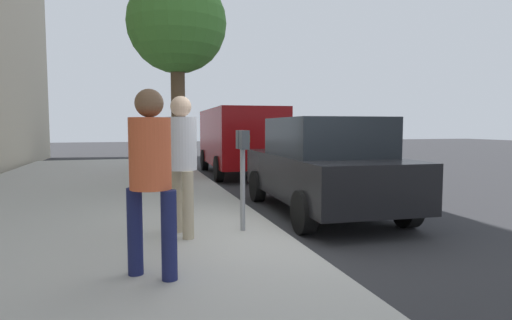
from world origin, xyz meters
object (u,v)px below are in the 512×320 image
(pedestrian_at_meter, at_px, (182,153))
(parking_meter, at_px, (243,159))
(traffic_signal, at_px, (177,98))
(street_tree, at_px, (177,26))
(pedestrian_bystander, at_px, (150,167))
(parked_sedan_near, at_px, (323,165))
(parked_van_far, at_px, (239,137))

(pedestrian_at_meter, bearing_deg, parking_meter, -12.53)
(traffic_signal, bearing_deg, parking_meter, -179.85)
(parking_meter, bearing_deg, street_tree, 6.43)
(parking_meter, relative_size, pedestrian_bystander, 0.78)
(parking_meter, bearing_deg, pedestrian_bystander, 140.11)
(pedestrian_at_meter, xyz_separation_m, pedestrian_bystander, (-1.52, 0.45, -0.03))
(pedestrian_at_meter, distance_m, pedestrian_bystander, 1.59)
(parked_sedan_near, bearing_deg, pedestrian_bystander, 133.22)
(parked_sedan_near, height_order, traffic_signal, traffic_signal)
(pedestrian_bystander, bearing_deg, parking_meter, -1.88)
(pedestrian_bystander, bearing_deg, street_tree, 29.74)
(traffic_signal, bearing_deg, pedestrian_at_meter, 174.90)
(parking_meter, relative_size, parked_van_far, 0.27)
(parked_sedan_near, distance_m, street_tree, 4.68)
(pedestrian_bystander, height_order, traffic_signal, traffic_signal)
(parked_sedan_near, bearing_deg, traffic_signal, 13.92)
(traffic_signal, bearing_deg, parked_van_far, -121.41)
(traffic_signal, bearing_deg, parked_sedan_near, -166.08)
(parked_van_far, relative_size, traffic_signal, 1.46)
(pedestrian_at_meter, relative_size, pedestrian_bystander, 1.02)
(pedestrian_bystander, relative_size, traffic_signal, 0.51)
(parked_van_far, bearing_deg, pedestrian_at_meter, 161.18)
(pedestrian_bystander, bearing_deg, traffic_signal, 31.22)
(parking_meter, bearing_deg, traffic_signal, 0.15)
(parking_meter, bearing_deg, parked_van_far, -13.31)
(parking_meter, height_order, parked_van_far, parked_van_far)
(parked_sedan_near, distance_m, traffic_signal, 8.15)
(pedestrian_bystander, distance_m, street_tree, 6.36)
(pedestrian_bystander, height_order, parked_van_far, parked_van_far)
(street_tree, height_order, traffic_signal, street_tree)
(pedestrian_at_meter, bearing_deg, traffic_signal, 69.71)
(parking_meter, distance_m, parked_sedan_near, 2.40)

